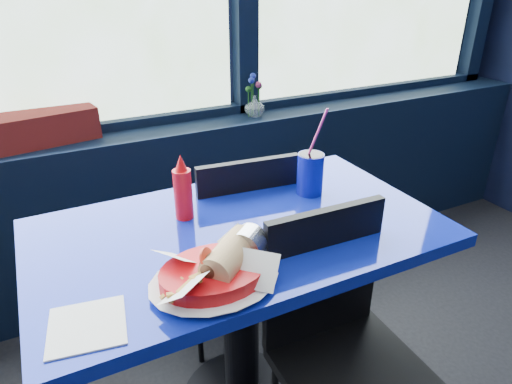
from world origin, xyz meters
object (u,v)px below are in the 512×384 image
chair_near_front (342,338)px  soda_cup (310,173)px  food_basket (216,271)px  ketchup_bottle (183,190)px  chair_near_back (234,238)px  planter_box (12,133)px  near_table (240,277)px  flower_vase (254,104)px

chair_near_front → soda_cup: 0.54m
food_basket → ketchup_bottle: 0.36m
chair_near_back → planter_box: (-0.70, 0.55, 0.37)m
food_basket → ketchup_bottle: size_ratio=1.59×
near_table → chair_near_front: bearing=-59.9°
near_table → soda_cup: bearing=18.1°
chair_near_front → chair_near_back: 0.63m
planter_box → flower_vase: size_ratio=3.17×
chair_near_back → food_basket: 0.68m
near_table → chair_near_front: 0.36m
ketchup_bottle → flower_vase: bearing=49.9°
near_table → flower_vase: (0.47, 0.84, 0.29)m
chair_near_front → ketchup_bottle: bearing=126.5°
near_table → planter_box: 1.09m
near_table → food_basket: size_ratio=3.62×
flower_vase → near_table: bearing=-119.3°
chair_near_back → ketchup_bottle: size_ratio=4.12×
flower_vase → planter_box: bearing=177.9°
near_table → ketchup_bottle: bearing=133.6°
near_table → chair_near_back: bearing=69.0°
flower_vase → soda_cup: bearing=-102.3°
near_table → chair_near_front: (0.18, -0.30, -0.07)m
near_table → planter_box: bearing=123.0°
planter_box → flower_vase: (1.04, -0.04, -0.00)m
planter_box → ketchup_bottle: bearing=-68.6°
food_basket → soda_cup: size_ratio=1.11×
chair_near_front → planter_box: (-0.75, 1.18, 0.37)m
chair_near_front → flower_vase: size_ratio=4.22×
soda_cup → food_basket: bearing=-145.8°
planter_box → ketchup_bottle: 0.87m
near_table → planter_box: (-0.57, 0.88, 0.30)m
planter_box → ketchup_bottle: (0.45, -0.75, -0.02)m
chair_near_back → ketchup_bottle: 0.47m
flower_vase → ketchup_bottle: 0.93m
chair_near_back → flower_vase: 0.72m
chair_near_back → food_basket: (-0.29, -0.55, 0.29)m
ketchup_bottle → soda_cup: 0.44m
flower_vase → food_basket: flower_vase is taller
planter_box → soda_cup: (0.88, -0.78, -0.04)m
chair_near_back → food_basket: chair_near_back is taller
food_basket → flower_vase: bearing=44.0°
soda_cup → flower_vase: bearing=77.7°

